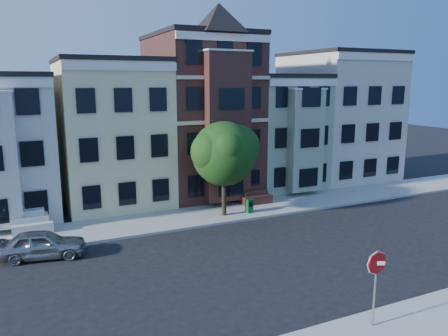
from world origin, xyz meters
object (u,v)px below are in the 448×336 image
street_tree (224,158)px  stop_sign (375,284)px  parked_car (42,244)px  newspaper_box (249,206)px

street_tree → stop_sign: (-0.73, -14.19, -2.20)m
parked_car → newspaper_box: 13.02m
street_tree → parked_car: street_tree is taller
stop_sign → street_tree: bearing=109.7°
parked_car → stop_sign: (10.39, -11.96, 1.03)m
parked_car → newspaper_box: parked_car is taller
newspaper_box → stop_sign: bearing=-107.3°
parked_car → street_tree: bearing=-67.4°
street_tree → newspaper_box: (1.75, -0.23, -3.33)m
newspaper_box → stop_sign: size_ratio=0.29×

